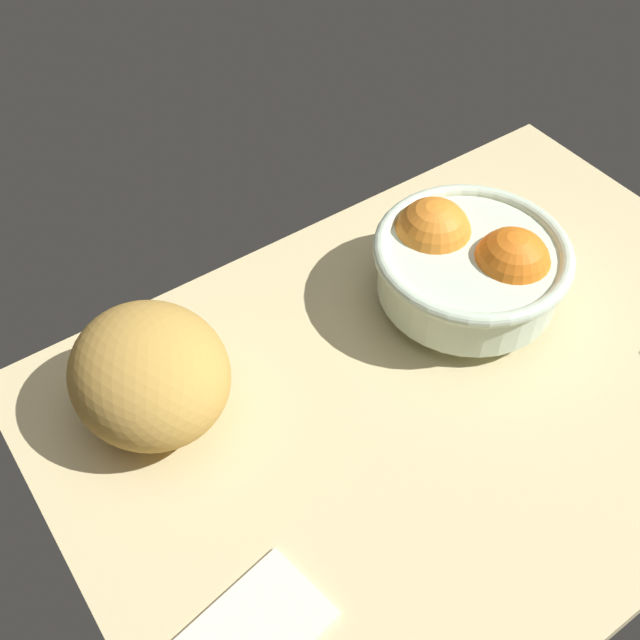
% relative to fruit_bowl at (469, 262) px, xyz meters
% --- Properties ---
extents(ground_plane, '(0.80, 0.55, 0.03)m').
position_rel_fruit_bowl_xyz_m(ground_plane, '(-0.09, -0.07, -0.07)').
color(ground_plane, '#D1BF8A').
extents(fruit_bowl, '(0.21, 0.21, 0.11)m').
position_rel_fruit_bowl_xyz_m(fruit_bowl, '(0.00, 0.00, 0.00)').
color(fruit_bowl, silver).
rests_on(fruit_bowl, ground).
extents(bread_loaf, '(0.15, 0.17, 0.11)m').
position_rel_fruit_bowl_xyz_m(bread_loaf, '(-0.35, 0.06, 0.00)').
color(bread_loaf, '#C09241').
rests_on(bread_loaf, ground).
extents(napkin_folded, '(0.13, 0.10, 0.01)m').
position_rel_fruit_bowl_xyz_m(napkin_folded, '(-0.39, -0.18, -0.05)').
color(napkin_folded, silver).
rests_on(napkin_folded, ground).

